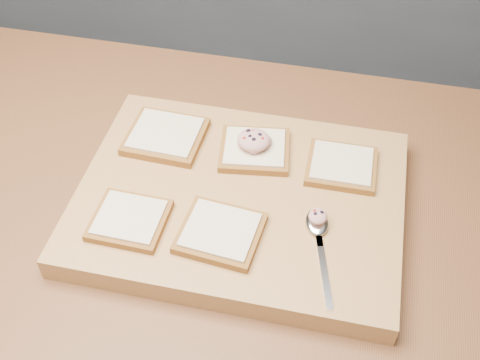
% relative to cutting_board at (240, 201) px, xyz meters
% --- Properties ---
extents(island_counter, '(2.00, 0.80, 0.90)m').
position_rel_cutting_board_xyz_m(island_counter, '(0.09, 0.01, -0.47)').
color(island_counter, slate).
rests_on(island_counter, ground).
extents(back_counter, '(3.60, 0.62, 0.94)m').
position_rel_cutting_board_xyz_m(back_counter, '(0.09, 1.44, -0.45)').
color(back_counter, slate).
rests_on(back_counter, ground).
extents(cutting_board, '(0.52, 0.39, 0.04)m').
position_rel_cutting_board_xyz_m(cutting_board, '(0.00, 0.00, 0.00)').
color(cutting_board, tan).
rests_on(cutting_board, island_counter).
extents(bread_far_left, '(0.13, 0.12, 0.02)m').
position_rel_cutting_board_xyz_m(bread_far_left, '(-0.15, 0.09, 0.03)').
color(bread_far_left, brown).
rests_on(bread_far_left, cutting_board).
extents(bread_far_center, '(0.13, 0.12, 0.02)m').
position_rel_cutting_board_xyz_m(bread_far_center, '(0.00, 0.09, 0.03)').
color(bread_far_center, brown).
rests_on(bread_far_center, cutting_board).
extents(bread_far_right, '(0.11, 0.10, 0.02)m').
position_rel_cutting_board_xyz_m(bread_far_right, '(0.15, 0.09, 0.03)').
color(bread_far_right, brown).
rests_on(bread_far_right, cutting_board).
extents(bread_near_left, '(0.11, 0.10, 0.02)m').
position_rel_cutting_board_xyz_m(bread_near_left, '(-0.15, -0.10, 0.03)').
color(bread_near_left, brown).
rests_on(bread_near_left, cutting_board).
extents(bread_near_center, '(0.13, 0.12, 0.02)m').
position_rel_cutting_board_xyz_m(bread_near_center, '(-0.01, -0.09, 0.03)').
color(bread_near_center, brown).
rests_on(bread_near_center, cutting_board).
extents(tuna_salad_dollop, '(0.06, 0.05, 0.03)m').
position_rel_cutting_board_xyz_m(tuna_salad_dollop, '(0.00, 0.09, 0.05)').
color(tuna_salad_dollop, tan).
rests_on(tuna_salad_dollop, bread_far_center).
extents(spoon, '(0.07, 0.18, 0.01)m').
position_rel_cutting_board_xyz_m(spoon, '(0.13, -0.05, 0.03)').
color(spoon, silver).
rests_on(spoon, cutting_board).
extents(spoon_salad, '(0.03, 0.03, 0.02)m').
position_rel_cutting_board_xyz_m(spoon_salad, '(0.13, -0.04, 0.04)').
color(spoon_salad, tan).
rests_on(spoon_salad, spoon).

